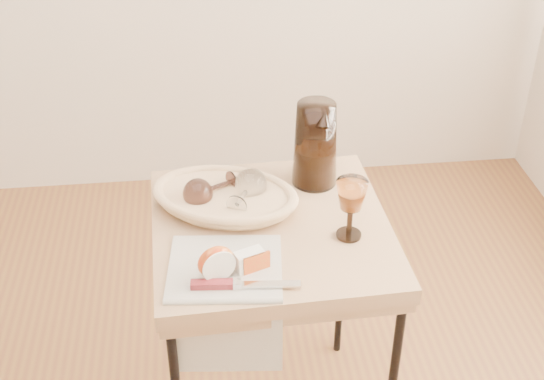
{
  "coord_description": "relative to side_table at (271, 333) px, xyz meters",
  "views": [
    {
      "loc": [
        0.24,
        -1.2,
        1.91
      ],
      "look_at": [
        0.4,
        0.31,
        0.9
      ],
      "focal_mm": 48.36,
      "sensor_mm": 36.0,
      "label": 1
    }
  ],
  "objects": [
    {
      "name": "table_knife",
      "position": [
        -0.1,
        -0.24,
        0.41
      ],
      "size": [
        0.25,
        0.05,
        0.02
      ],
      "primitive_type": null,
      "rotation": [
        0.0,
        0.0,
        -0.08
      ],
      "color": "silver",
      "rests_on": "tea_towel"
    },
    {
      "name": "goblet_lying_b",
      "position": [
        -0.06,
        0.07,
        0.45
      ],
      "size": [
        0.14,
        0.16,
        0.09
      ],
      "primitive_type": null,
      "rotation": [
        0.0,
        0.0,
        1.13
      ],
      "color": "white",
      "rests_on": "bread_basket"
    },
    {
      "name": "tea_towel",
      "position": [
        -0.13,
        -0.16,
        0.39
      ],
      "size": [
        0.29,
        0.27,
        0.01
      ],
      "primitive_type": "cube",
      "rotation": [
        0.0,
        0.0,
        -0.1
      ],
      "color": "beige",
      "rests_on": "side_table"
    },
    {
      "name": "apple_half",
      "position": [
        -0.15,
        -0.19,
        0.44
      ],
      "size": [
        0.1,
        0.07,
        0.08
      ],
      "primitive_type": "ellipsoid",
      "rotation": [
        0.0,
        0.0,
        0.36
      ],
      "color": "red",
      "rests_on": "tea_towel"
    },
    {
      "name": "bread_basket",
      "position": [
        -0.11,
        0.09,
        0.41
      ],
      "size": [
        0.41,
        0.35,
        0.05
      ],
      "primitive_type": null,
      "rotation": [
        0.0,
        0.0,
        -0.36
      ],
      "color": "tan",
      "rests_on": "side_table"
    },
    {
      "name": "pitcher",
      "position": [
        0.14,
        0.19,
        0.51
      ],
      "size": [
        0.22,
        0.28,
        0.28
      ],
      "primitive_type": null,
      "rotation": [
        0.0,
        0.0,
        -0.25
      ],
      "color": "black",
      "rests_on": "side_table"
    },
    {
      "name": "wine_goblet",
      "position": [
        0.19,
        -0.07,
        0.47
      ],
      "size": [
        0.09,
        0.09,
        0.17
      ],
      "primitive_type": null,
      "rotation": [
        0.0,
        0.0,
        -0.15
      ],
      "color": "white",
      "rests_on": "side_table"
    },
    {
      "name": "side_table",
      "position": [
        0.0,
        0.0,
        0.0
      ],
      "size": [
        0.64,
        0.64,
        0.78
      ],
      "primitive_type": null,
      "rotation": [
        0.0,
        0.0,
        0.04
      ],
      "color": "#8A6043",
      "rests_on": "floor"
    },
    {
      "name": "goblet_lying_a",
      "position": [
        -0.14,
        0.11,
        0.44
      ],
      "size": [
        0.16,
        0.13,
        0.08
      ],
      "primitive_type": null,
      "rotation": [
        0.0,
        0.0,
        3.64
      ],
      "color": "brown",
      "rests_on": "bread_basket"
    },
    {
      "name": "apple_wedge",
      "position": [
        -0.07,
        -0.18,
        0.42
      ],
      "size": [
        0.08,
        0.06,
        0.05
      ],
      "primitive_type": "cube",
      "rotation": [
        0.0,
        0.0,
        0.38
      ],
      "color": "white",
      "rests_on": "tea_towel"
    }
  ]
}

